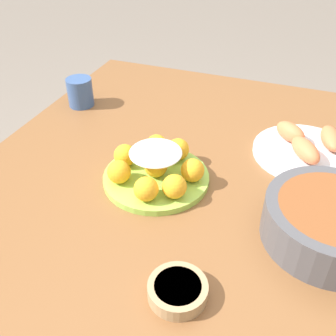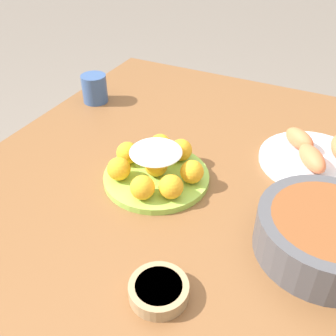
% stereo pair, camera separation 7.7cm
% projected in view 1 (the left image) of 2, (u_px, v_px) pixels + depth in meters
% --- Properties ---
extents(dining_table, '(1.32, 1.06, 0.72)m').
position_uv_depth(dining_table, '(179.00, 207.00, 1.01)').
color(dining_table, brown).
rests_on(dining_table, ground_plane).
extents(cake_plate, '(0.26, 0.26, 0.09)m').
position_uv_depth(cake_plate, '(156.00, 169.00, 0.95)').
color(cake_plate, '#99CC4C').
rests_on(cake_plate, dining_table).
extents(serving_bowl, '(0.27, 0.27, 0.09)m').
position_uv_depth(serving_bowl, '(331.00, 222.00, 0.79)').
color(serving_bowl, '#4C4C51').
rests_on(serving_bowl, dining_table).
extents(sauce_bowl, '(0.11, 0.11, 0.03)m').
position_uv_depth(sauce_bowl, '(178.00, 290.00, 0.69)').
color(sauce_bowl, tan).
rests_on(sauce_bowl, dining_table).
extents(seafood_platter, '(0.28, 0.28, 0.06)m').
position_uv_depth(seafood_platter, '(307.00, 148.00, 1.05)').
color(seafood_platter, silver).
rests_on(seafood_platter, dining_table).
extents(cup_near, '(0.08, 0.08, 0.09)m').
position_uv_depth(cup_near, '(80.00, 92.00, 1.26)').
color(cup_near, '#38568E').
rests_on(cup_near, dining_table).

